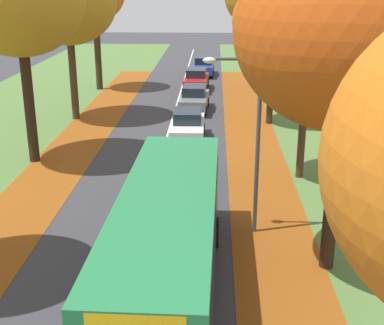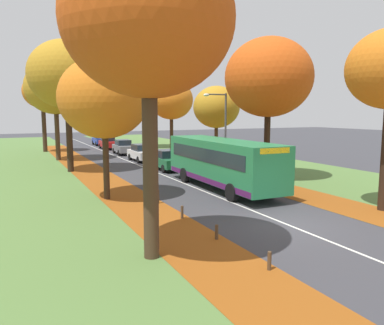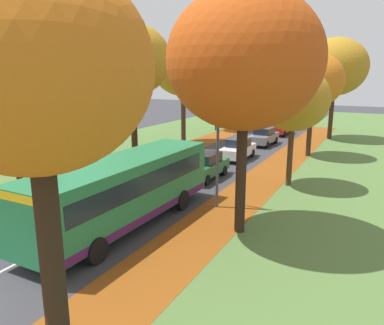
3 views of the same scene
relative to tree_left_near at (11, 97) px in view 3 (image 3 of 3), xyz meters
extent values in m
cube|color=#517538|center=(-3.58, 12.02, -5.37)|extent=(12.00, 90.00, 0.01)
cube|color=#8C4714|center=(1.02, 6.02, -5.36)|extent=(2.80, 60.00, 0.00)
cube|color=#517538|center=(14.82, 12.02, -5.37)|extent=(12.00, 90.00, 0.01)
cube|color=#8C4714|center=(10.22, 6.02, -5.36)|extent=(2.80, 60.00, 0.00)
cube|color=silver|center=(5.62, 12.02, -5.37)|extent=(0.12, 80.00, 0.01)
cylinder|color=#382619|center=(0.00, 0.00, -3.56)|extent=(0.33, 0.33, 3.62)
ellipsoid|color=orange|center=(0.00, 0.00, 0.01)|extent=(4.72, 4.72, 4.25)
cylinder|color=black|center=(-0.32, 10.69, -2.70)|extent=(0.48, 0.48, 5.35)
ellipsoid|color=#B27F1E|center=(-0.32, 10.69, 2.15)|extent=(5.80, 5.80, 5.22)
cylinder|color=#422D1E|center=(-0.32, 18.67, -2.93)|extent=(0.44, 0.44, 4.89)
ellipsoid|color=#B27F1E|center=(-0.32, 18.67, 1.64)|extent=(5.66, 5.66, 5.10)
cylinder|color=#382619|center=(-0.74, 27.80, -2.65)|extent=(0.49, 0.49, 5.44)
ellipsoid|color=orange|center=(-0.74, 27.80, 1.75)|extent=(4.48, 4.48, 4.03)
cylinder|color=black|center=(11.25, -8.13, -2.84)|extent=(0.46, 0.46, 5.07)
ellipsoid|color=orange|center=(11.25, -8.13, 1.22)|extent=(4.07, 4.07, 3.66)
cylinder|color=black|center=(11.63, 1.39, -2.99)|extent=(0.43, 0.43, 4.76)
ellipsoid|color=#C64C14|center=(11.63, 1.39, 1.64)|extent=(6.01, 6.01, 5.41)
cylinder|color=#422D1E|center=(11.94, 9.06, -3.58)|extent=(0.32, 0.32, 3.58)
ellipsoid|color=#B27F1E|center=(11.94, 9.06, -0.26)|extent=(4.09, 4.09, 3.68)
cylinder|color=#382619|center=(11.47, 18.05, -3.25)|extent=(0.38, 0.38, 4.24)
ellipsoid|color=orange|center=(11.47, 18.05, 0.63)|extent=(4.72, 4.72, 4.24)
cylinder|color=#382619|center=(11.90, 27.59, -2.95)|extent=(0.44, 0.44, 4.84)
ellipsoid|color=#B27F1E|center=(11.90, 27.59, 1.80)|extent=(6.24, 6.24, 5.62)
cylinder|color=#4C3823|center=(2.10, -2.19, -5.01)|extent=(0.12, 0.12, 0.72)
cylinder|color=#47474C|center=(9.62, 3.65, -2.37)|extent=(0.14, 0.14, 6.00)
cylinder|color=#47474C|center=(8.82, 3.65, 0.53)|extent=(1.60, 0.10, 0.10)
ellipsoid|color=silver|center=(8.02, 3.65, 0.48)|extent=(0.44, 0.28, 0.20)
cube|color=#237A47|center=(6.98, -0.25, -3.64)|extent=(2.70, 10.45, 2.50)
cube|color=#19232D|center=(6.88, -5.39, -3.29)|extent=(2.30, 0.14, 1.30)
cube|color=#19232D|center=(6.98, -0.25, -3.24)|extent=(2.72, 9.20, 0.80)
cube|color=#4C1951|center=(6.98, -0.25, -4.71)|extent=(2.72, 10.24, 0.32)
cube|color=yellow|center=(6.88, -5.41, -2.57)|extent=(1.75, 0.11, 0.28)
cylinder|color=black|center=(8.11, -3.50, -4.89)|extent=(0.32, 0.97, 0.96)
cylinder|color=black|center=(5.73, -3.45, -4.89)|extent=(0.32, 0.97, 0.96)
cylinder|color=black|center=(8.23, 2.58, -4.89)|extent=(0.32, 0.97, 0.96)
cylinder|color=black|center=(5.85, 2.63, -4.89)|extent=(0.32, 0.97, 0.96)
cube|color=#1E6038|center=(6.84, 8.15, -4.70)|extent=(1.76, 4.23, 0.70)
cube|color=#19232D|center=(6.84, 8.30, -4.05)|extent=(1.48, 2.04, 0.60)
cylinder|color=black|center=(7.60, 6.83, -5.05)|extent=(0.23, 0.64, 0.64)
cylinder|color=black|center=(6.04, 6.86, -5.05)|extent=(0.23, 0.64, 0.64)
cylinder|color=black|center=(7.64, 9.44, -5.05)|extent=(0.23, 0.64, 0.64)
cylinder|color=black|center=(6.08, 9.46, -5.05)|extent=(0.23, 0.64, 0.64)
cube|color=silver|center=(6.79, 14.32, -4.70)|extent=(1.73, 4.21, 0.70)
cube|color=#19232D|center=(6.79, 14.47, -4.05)|extent=(1.46, 2.03, 0.60)
cylinder|color=black|center=(7.58, 13.02, -5.05)|extent=(0.22, 0.64, 0.64)
cylinder|color=black|center=(6.02, 13.01, -5.05)|extent=(0.22, 0.64, 0.64)
cylinder|color=black|center=(7.57, 15.63, -5.05)|extent=(0.22, 0.64, 0.64)
cylinder|color=black|center=(6.00, 15.62, -5.05)|extent=(0.22, 0.64, 0.64)
cube|color=slate|center=(6.88, 21.03, -4.70)|extent=(1.88, 4.27, 0.70)
cube|color=#19232D|center=(6.89, 21.18, -4.05)|extent=(1.53, 2.08, 0.60)
cylinder|color=black|center=(7.60, 19.70, -5.05)|extent=(0.25, 0.65, 0.64)
cylinder|color=black|center=(6.04, 19.77, -5.05)|extent=(0.25, 0.65, 0.64)
cylinder|color=black|center=(7.72, 22.30, -5.05)|extent=(0.25, 0.65, 0.64)
cylinder|color=black|center=(6.16, 22.37, -5.05)|extent=(0.25, 0.65, 0.64)
cube|color=#B21919|center=(6.78, 27.78, -4.70)|extent=(1.87, 4.26, 0.70)
cube|color=#19232D|center=(6.79, 27.93, -4.05)|extent=(1.52, 2.07, 0.60)
cylinder|color=black|center=(7.51, 26.45, -5.05)|extent=(0.25, 0.65, 0.64)
cylinder|color=black|center=(5.95, 26.51, -5.05)|extent=(0.25, 0.65, 0.64)
cylinder|color=black|center=(7.61, 29.05, -5.05)|extent=(0.25, 0.65, 0.64)
cylinder|color=black|center=(6.05, 29.11, -5.05)|extent=(0.25, 0.65, 0.64)
cube|color=#233D9E|center=(7.19, 34.21, -4.70)|extent=(1.81, 4.24, 0.70)
cube|color=#19232D|center=(7.19, 34.36, -4.05)|extent=(1.50, 2.05, 0.60)
cylinder|color=black|center=(7.94, 32.89, -5.05)|extent=(0.24, 0.65, 0.64)
cylinder|color=black|center=(6.37, 32.93, -5.05)|extent=(0.24, 0.65, 0.64)
cylinder|color=black|center=(8.01, 35.50, -5.05)|extent=(0.24, 0.65, 0.64)
cylinder|color=black|center=(6.44, 35.54, -5.05)|extent=(0.24, 0.65, 0.64)
camera|label=1|loc=(8.17, -13.03, 2.95)|focal=50.00mm
camera|label=2|loc=(-4.58, -19.74, -0.76)|focal=35.00mm
camera|label=3|loc=(16.53, -12.67, 1.12)|focal=35.00mm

